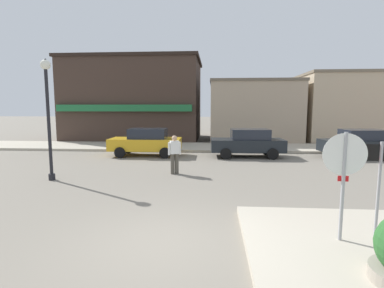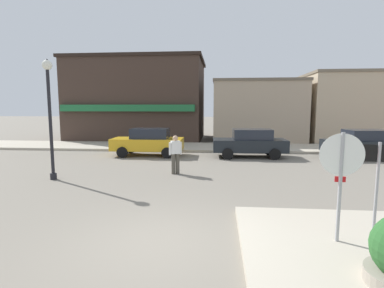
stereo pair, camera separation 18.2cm
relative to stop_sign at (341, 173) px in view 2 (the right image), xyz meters
The scene contains 12 objects.
ground_plane 3.81m from the stop_sign, behind, with size 160.00×160.00×0.00m, color gray.
kerb_far 14.71m from the stop_sign, 103.82° to the left, with size 80.00×4.00×0.15m, color #B7AD99.
stop_sign is the anchor object (origin of this frame).
one_way_sign 0.81m from the stop_sign, 13.52° to the left, with size 0.60×0.08×2.10m.
lamp_post 10.07m from the stop_sign, 150.66° to the left, with size 0.36×0.36×4.54m.
parked_car_nearest 12.58m from the stop_sign, 120.50° to the left, with size 4.03×1.93×1.56m.
parked_car_second 10.90m from the stop_sign, 93.33° to the left, with size 4.06×1.99×1.56m.
parked_car_third 12.22m from the stop_sign, 63.57° to the left, with size 4.15×2.18×1.56m.
pedestrian_crossing_near 7.54m from the stop_sign, 123.44° to the left, with size 0.54×0.35×1.61m.
building_corner_shop 21.96m from the stop_sign, 115.00° to the left, with size 11.08×7.73×6.76m.
building_storefront_left_near 19.49m from the stop_sign, 88.04° to the left, with size 7.02×6.75×4.84m.
building_storefront_left_mid 21.40m from the stop_sign, 69.40° to the left, with size 6.08×7.57×5.41m.
Camera 2 is at (1.17, -5.74, 2.77)m, focal length 28.00 mm.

